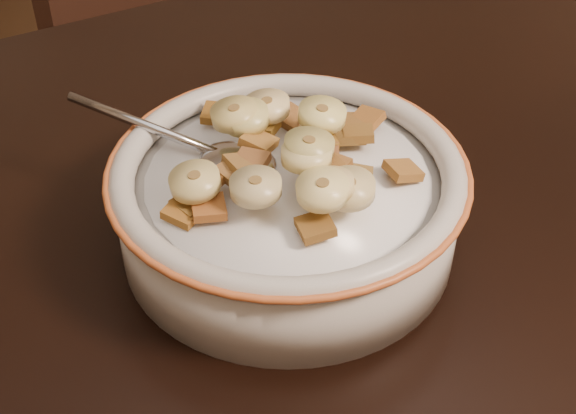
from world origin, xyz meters
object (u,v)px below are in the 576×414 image
cereal_bowl (288,211)px  spoon (238,161)px  chair (191,102)px  table (374,305)px

cereal_bowl → spoon: bearing=127.5°
cereal_bowl → chair: bearing=72.8°
table → spoon: 0.13m
cereal_bowl → spoon: 0.05m
table → spoon: size_ratio=26.29×
table → chair: (0.17, 0.72, -0.29)m
cereal_bowl → spoon: (-0.02, 0.03, 0.03)m
spoon → table: bearing=81.0°
table → chair: size_ratio=1.60×
spoon → cereal_bowl: bearing=90.0°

